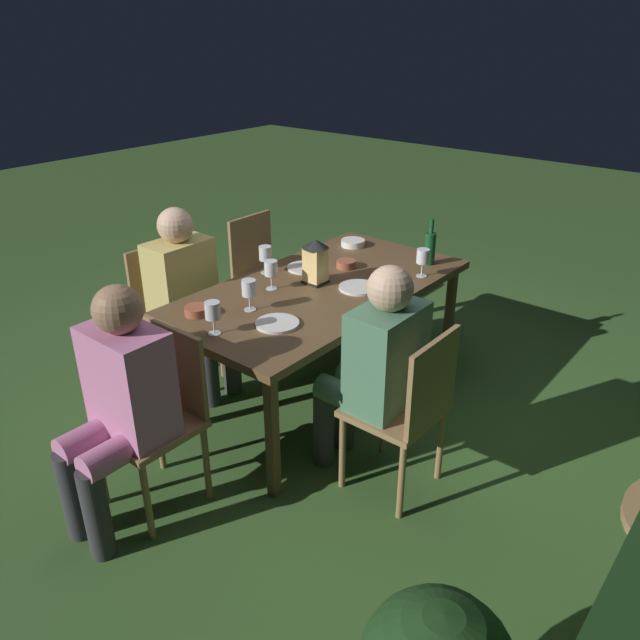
% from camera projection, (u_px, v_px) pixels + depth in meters
% --- Properties ---
extents(ground_plane, '(16.00, 16.00, 0.00)m').
position_uv_depth(ground_plane, '(320.00, 393.00, 3.88)').
color(ground_plane, '#385B28').
extents(dining_table, '(1.85, 0.96, 0.73)m').
position_uv_depth(dining_table, '(320.00, 294.00, 3.59)').
color(dining_table, brown).
rests_on(dining_table, ground).
extents(chair_side_left_b, '(0.42, 0.40, 0.87)m').
position_uv_depth(chair_side_left_b, '(171.00, 308.00, 3.88)').
color(chair_side_left_b, '#937047').
rests_on(chair_side_left_b, ground).
extents(person_in_mustard, '(0.38, 0.47, 1.15)m').
position_uv_depth(person_in_mustard, '(189.00, 293.00, 3.70)').
color(person_in_mustard, tan).
rests_on(person_in_mustard, ground).
extents(chair_side_left_a, '(0.42, 0.40, 0.87)m').
position_uv_depth(chair_side_left_a, '(263.00, 270.00, 4.46)').
color(chair_side_left_a, '#937047').
rests_on(chair_side_left_a, ground).
extents(chair_side_right_b, '(0.42, 0.40, 0.87)m').
position_uv_depth(chair_side_right_b, '(408.00, 406.00, 2.88)').
color(chair_side_right_b, '#937047').
rests_on(chair_side_right_b, ground).
extents(person_in_green, '(0.38, 0.47, 1.15)m').
position_uv_depth(person_in_green, '(375.00, 364.00, 2.93)').
color(person_in_green, '#4C7A5B').
rests_on(person_in_green, ground).
extents(chair_head_far, '(0.40, 0.42, 0.87)m').
position_uv_depth(chair_head_far, '(159.00, 410.00, 2.85)').
color(chair_head_far, '#937047').
rests_on(chair_head_far, ground).
extents(person_in_pink, '(0.48, 0.38, 1.15)m').
position_uv_depth(person_in_pink, '(118.00, 400.00, 2.65)').
color(person_in_pink, '#C675A3').
rests_on(person_in_pink, ground).
extents(lantern_centerpiece, '(0.15, 0.15, 0.27)m').
position_uv_depth(lantern_centerpiece, '(315.00, 259.00, 3.54)').
color(lantern_centerpiece, black).
rests_on(lantern_centerpiece, dining_table).
extents(green_bottle_on_table, '(0.07, 0.07, 0.29)m').
position_uv_depth(green_bottle_on_table, '(430.00, 247.00, 3.84)').
color(green_bottle_on_table, '#144723').
rests_on(green_bottle_on_table, dining_table).
extents(wine_glass_a, '(0.08, 0.08, 0.17)m').
position_uv_depth(wine_glass_a, '(249.00, 289.00, 3.22)').
color(wine_glass_a, silver).
rests_on(wine_glass_a, dining_table).
extents(wine_glass_b, '(0.08, 0.08, 0.17)m').
position_uv_depth(wine_glass_b, '(265.00, 255.00, 3.70)').
color(wine_glass_b, silver).
rests_on(wine_glass_b, dining_table).
extents(wine_glass_c, '(0.08, 0.08, 0.17)m').
position_uv_depth(wine_glass_c, '(271.00, 270.00, 3.47)').
color(wine_glass_c, silver).
rests_on(wine_glass_c, dining_table).
extents(wine_glass_d, '(0.08, 0.08, 0.17)m').
position_uv_depth(wine_glass_d, '(423.00, 258.00, 3.65)').
color(wine_glass_d, silver).
rests_on(wine_glass_d, dining_table).
extents(wine_glass_e, '(0.08, 0.08, 0.17)m').
position_uv_depth(wine_glass_e, '(213.00, 312.00, 2.97)').
color(wine_glass_e, silver).
rests_on(wine_glass_e, dining_table).
extents(plate_a, '(0.22, 0.22, 0.01)m').
position_uv_depth(plate_a, '(277.00, 323.00, 3.10)').
color(plate_a, silver).
rests_on(plate_a, dining_table).
extents(plate_b, '(0.22, 0.22, 0.01)m').
position_uv_depth(plate_b, '(305.00, 268.00, 3.81)').
color(plate_b, silver).
rests_on(plate_b, dining_table).
extents(plate_c, '(0.23, 0.23, 0.01)m').
position_uv_depth(plate_c, '(359.00, 288.00, 3.52)').
color(plate_c, silver).
rests_on(plate_c, dining_table).
extents(bowl_olives, '(0.13, 0.13, 0.05)m').
position_uv_depth(bowl_olives, '(197.00, 310.00, 3.20)').
color(bowl_olives, '#9E5138').
rests_on(bowl_olives, dining_table).
extents(bowl_bread, '(0.12, 0.12, 0.05)m').
position_uv_depth(bowl_bread, '(346.00, 264.00, 3.82)').
color(bowl_bread, '#9E5138').
rests_on(bowl_bread, dining_table).
extents(bowl_salad, '(0.16, 0.16, 0.04)m').
position_uv_depth(bowl_salad, '(353.00, 243.00, 4.19)').
color(bowl_salad, silver).
rests_on(bowl_salad, dining_table).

